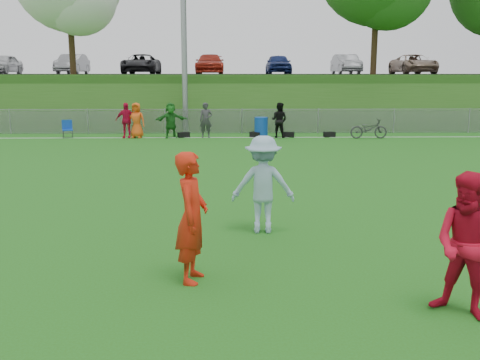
{
  "coord_description": "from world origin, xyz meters",
  "views": [
    {
      "loc": [
        -0.79,
        -7.96,
        2.92
      ],
      "look_at": [
        -0.58,
        0.5,
        1.28
      ],
      "focal_mm": 40.0,
      "sensor_mm": 36.0,
      "label": 1
    }
  ],
  "objects_px": {
    "recycling_bin": "(261,127)",
    "bicycle": "(369,129)",
    "player_red_left": "(192,217)",
    "player_blue": "(263,184)",
    "player_red_center": "(470,246)"
  },
  "relations": [
    {
      "from": "recycling_bin",
      "to": "bicycle",
      "type": "xyz_separation_m",
      "value": [
        5.12,
        -0.76,
        -0.02
      ]
    },
    {
      "from": "player_red_left",
      "to": "player_blue",
      "type": "xyz_separation_m",
      "value": [
        1.18,
        2.46,
        -0.02
      ]
    },
    {
      "from": "bicycle",
      "to": "recycling_bin",
      "type": "bearing_deg",
      "value": 81.16
    },
    {
      "from": "player_red_center",
      "to": "player_blue",
      "type": "bearing_deg",
      "value": 162.08
    },
    {
      "from": "player_blue",
      "to": "recycling_bin",
      "type": "bearing_deg",
      "value": -90.11
    },
    {
      "from": "player_red_left",
      "to": "player_blue",
      "type": "relative_size",
      "value": 1.03
    },
    {
      "from": "player_blue",
      "to": "bicycle",
      "type": "height_order",
      "value": "player_blue"
    },
    {
      "from": "player_red_center",
      "to": "recycling_bin",
      "type": "relative_size",
      "value": 1.86
    },
    {
      "from": "player_red_center",
      "to": "bicycle",
      "type": "distance_m",
      "value": 19.69
    },
    {
      "from": "player_red_left",
      "to": "player_blue",
      "type": "distance_m",
      "value": 2.73
    },
    {
      "from": "player_red_left",
      "to": "bicycle",
      "type": "bearing_deg",
      "value": -13.52
    },
    {
      "from": "player_red_center",
      "to": "bicycle",
      "type": "xyz_separation_m",
      "value": [
        3.87,
        19.3,
        -0.44
      ]
    },
    {
      "from": "player_blue",
      "to": "bicycle",
      "type": "bearing_deg",
      "value": -108.07
    },
    {
      "from": "bicycle",
      "to": "player_red_left",
      "type": "bearing_deg",
      "value": 157.54
    },
    {
      "from": "player_red_left",
      "to": "bicycle",
      "type": "xyz_separation_m",
      "value": [
        7.31,
        18.03,
        -0.48
      ]
    }
  ]
}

